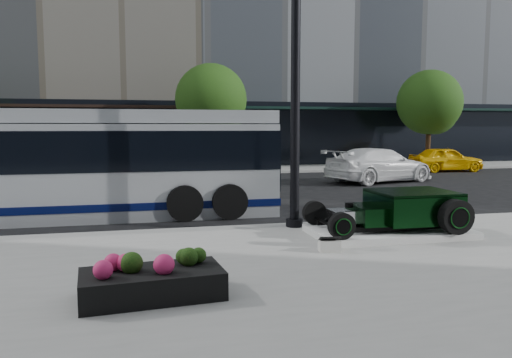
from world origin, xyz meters
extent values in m
plane|color=black|center=(0.00, 0.00, 0.00)|extent=(120.00, 120.00, 0.00)
cube|color=gray|center=(0.00, 14.00, 0.06)|extent=(70.00, 4.00, 0.12)
cube|color=black|center=(-10.00, 16.20, 2.00)|extent=(22.00, 0.50, 4.00)
cube|color=black|center=(13.00, 16.20, 2.00)|extent=(24.00, 0.50, 4.00)
cube|color=black|center=(13.00, 15.60, 3.60)|extent=(24.00, 1.60, 0.15)
cylinder|color=black|center=(1.00, 13.00, 1.42)|extent=(0.28, 0.28, 2.60)
sphere|color=black|center=(1.00, 13.00, 3.92)|extent=(3.80, 3.80, 3.80)
sphere|color=black|center=(1.60, 13.30, 3.32)|extent=(2.60, 2.60, 2.60)
cylinder|color=black|center=(14.00, 13.00, 1.42)|extent=(0.28, 0.28, 2.60)
sphere|color=black|center=(14.00, 13.00, 3.92)|extent=(3.80, 3.80, 3.80)
sphere|color=black|center=(14.60, 13.30, 3.32)|extent=(2.60, 2.60, 2.60)
cube|color=silver|center=(2.50, -3.84, 0.20)|extent=(3.40, 1.80, 0.15)
cube|color=black|center=(2.50, -4.29, 0.37)|extent=(3.00, 0.08, 0.10)
cube|color=black|center=(2.50, -3.39, 0.37)|extent=(3.00, 0.08, 0.10)
cube|color=black|center=(3.05, -3.84, 0.72)|extent=(1.70, 1.45, 0.62)
cube|color=black|center=(3.05, -3.84, 1.05)|extent=(1.70, 1.45, 0.06)
cube|color=black|center=(1.95, -3.84, 0.60)|extent=(0.55, 1.05, 0.38)
cube|color=silver|center=(1.40, -3.84, 0.55)|extent=(0.55, 0.55, 0.34)
cylinder|color=black|center=(1.55, -3.84, 0.82)|extent=(0.18, 0.18, 0.10)
cylinder|color=black|center=(1.05, -3.84, 0.43)|extent=(0.06, 1.55, 0.06)
cylinder|color=black|center=(3.55, -4.69, 0.63)|extent=(0.72, 0.24, 0.72)
cylinder|color=black|center=(3.55, -4.81, 0.63)|extent=(0.37, 0.02, 0.37)
torus|color=#0A380F|center=(3.55, -4.83, 0.63)|extent=(0.44, 0.02, 0.44)
cylinder|color=black|center=(3.55, -2.99, 0.63)|extent=(0.72, 0.24, 0.72)
cylinder|color=black|center=(3.55, -2.86, 0.63)|extent=(0.37, 0.02, 0.37)
torus|color=#0A380F|center=(3.55, -2.85, 0.63)|extent=(0.44, 0.02, 0.44)
cylinder|color=black|center=(1.05, -4.62, 0.54)|extent=(0.54, 0.16, 0.54)
cylinder|color=black|center=(1.05, -4.70, 0.54)|extent=(0.28, 0.02, 0.28)
torus|color=#0A380F|center=(1.05, -4.72, 0.54)|extent=(0.34, 0.02, 0.34)
cylinder|color=black|center=(1.05, -3.06, 0.54)|extent=(0.54, 0.16, 0.54)
cylinder|color=black|center=(1.05, -2.97, 0.54)|extent=(0.28, 0.02, 0.28)
torus|color=#0A380F|center=(1.05, -2.96, 0.54)|extent=(0.34, 0.02, 0.34)
cube|color=silver|center=(0.69, -4.88, 0.23)|extent=(0.45, 0.37, 0.22)
cube|color=black|center=(0.69, -4.88, 0.35)|extent=(0.44, 0.35, 0.15)
cylinder|color=black|center=(0.76, -2.46, 3.77)|extent=(0.22, 0.22, 7.31)
cylinder|color=black|center=(0.76, -2.46, 0.21)|extent=(0.40, 0.40, 0.18)
cube|color=black|center=(-2.67, -6.75, 0.31)|extent=(2.01, 1.14, 0.39)
sphere|color=#E7286E|center=(-3.34, -6.75, 0.62)|extent=(0.25, 0.25, 0.25)
sphere|color=black|center=(-3.07, -6.75, 0.62)|extent=(0.25, 0.25, 0.25)
sphere|color=#E7286E|center=(-2.80, -6.75, 0.62)|extent=(0.25, 0.25, 0.25)
sphere|color=black|center=(-2.53, -6.75, 0.62)|extent=(0.25, 0.25, 0.25)
sphere|color=#E7286E|center=(-2.26, -6.75, 0.62)|extent=(0.25, 0.25, 0.25)
sphere|color=black|center=(-1.99, -6.75, 0.62)|extent=(0.25, 0.25, 0.25)
cube|color=silver|center=(-5.06, 0.71, 1.27)|extent=(12.00, 2.55, 2.55)
cube|color=#081043|center=(-5.06, 0.71, 0.42)|extent=(12.05, 2.60, 0.20)
cube|color=black|center=(-5.06, 0.71, 1.85)|extent=(12.05, 2.60, 1.05)
cube|color=silver|center=(-5.06, 0.71, 2.75)|extent=(12.00, 2.40, 0.35)
cube|color=black|center=(0.97, 0.71, 1.55)|extent=(0.06, 2.30, 1.70)
cylinder|color=black|center=(-1.66, -0.59, 0.48)|extent=(0.96, 0.28, 0.96)
cylinder|color=black|center=(-1.66, 2.01, 0.48)|extent=(0.96, 0.28, 0.96)
cylinder|color=black|center=(-0.46, -0.59, 0.48)|extent=(0.96, 0.28, 0.96)
cylinder|color=black|center=(-0.46, 2.01, 0.48)|extent=(0.96, 0.28, 0.96)
imported|color=white|center=(7.72, 6.87, 0.76)|extent=(5.67, 3.58, 1.53)
imported|color=#FFC107|center=(13.80, 10.89, 0.68)|extent=(4.08, 1.81, 1.37)
camera|label=1|loc=(-2.80, -13.62, 2.48)|focal=35.00mm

